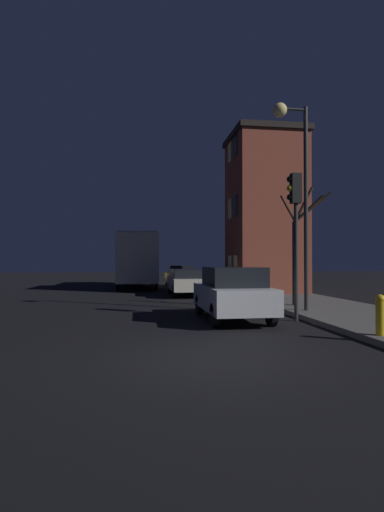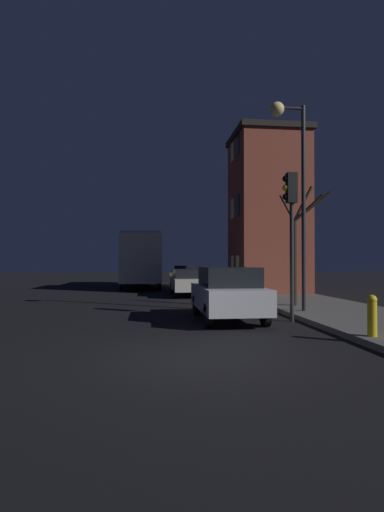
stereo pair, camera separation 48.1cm
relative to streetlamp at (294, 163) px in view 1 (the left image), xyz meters
name	(u,v)px [view 1 (the left image)]	position (x,y,z in m)	size (l,w,h in m)	color
ground_plane	(212,356)	(-3.83, -5.26, -5.06)	(120.00, 120.00, 0.00)	black
brick_building	(265,212)	(1.76, 8.34, -0.58)	(3.85, 4.14, 8.63)	brown
streetlamp	(294,163)	(0.00, 0.00, 0.00)	(1.21, 0.47, 6.92)	#28282B
traffic_light	(295,215)	(-0.53, -1.29, -1.89)	(0.43, 0.24, 4.42)	#28282B
bare_tree	(298,248)	(0.77, 1.58, -2.77)	(1.67, 1.04, 4.44)	#2D2319
bus	(137,256)	(-5.15, 15.09, -2.93)	(2.53, 9.08, 3.59)	beige
car_near_lane	(232,293)	(-2.34, -0.84, -4.22)	(1.76, 4.04, 1.61)	#B7BABF
car_mid_lane	(188,281)	(-2.57, 7.91, -4.32)	(1.81, 4.20, 1.38)	beige
car_far_lane	(180,276)	(-2.14, 15.27, -4.30)	(1.82, 4.41, 1.50)	olive
fire_hydrant	(380,314)	(0.11, -4.51, -4.43)	(0.21, 0.21, 0.91)	gold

